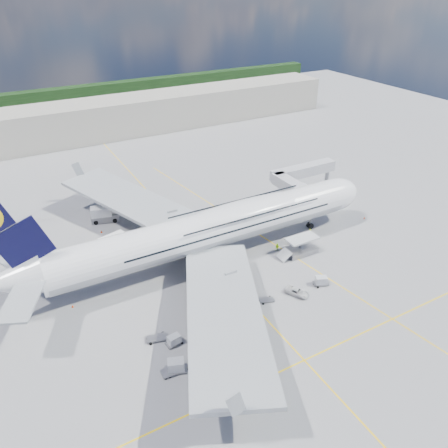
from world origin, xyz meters
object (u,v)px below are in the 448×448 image
baggage_tug (241,341)px  cone_wing_right_outer (264,390)px  dolly_nose_far (321,281)px  crew_wing (211,287)px  cone_wing_left_inner (152,227)px  cone_tail (72,306)px  dolly_row_b (176,366)px  dolly_back (157,338)px  dolly_row_c (172,371)px  cone_wing_left_outer (101,232)px  airliner (211,229)px  dolly_nose_near (267,300)px  dolly_row_a (174,340)px  jet_bridge (299,178)px  crew_loader (277,247)px  service_van (297,292)px  cargo_loader (300,248)px  cone_wing_right_inner (189,291)px  catering_truck_outer (105,215)px  catering_truck_inner (118,246)px  crew_tug (211,312)px  crew_van (310,233)px  cone_nose (364,218)px  crew_nose (310,211)px

baggage_tug → cone_wing_right_outer: (-1.68, -8.89, -0.59)m
dolly_nose_far → crew_wing: 20.03m
cone_wing_left_inner → cone_tail: 28.27m
dolly_row_b → dolly_back: size_ratio=1.05×
dolly_row_c → cone_wing_left_outer: size_ratio=5.66×
baggage_tug → cone_wing_right_outer: size_ratio=5.93×
airliner → dolly_nose_near: airliner is taller
dolly_nose_near → cone_wing_left_outer: 41.26m
dolly_nose_near → baggage_tug: baggage_tug is taller
dolly_back → dolly_row_a: bearing=-33.1°
baggage_tug → cone_wing_left_outer: bearing=103.9°
cone_wing_left_outer → jet_bridge: bearing=-11.8°
jet_bridge → crew_loader: (-16.46, -14.96, -5.95)m
crew_loader → cone_wing_left_outer: crew_loader is taller
cone_wing_left_inner → cone_wing_right_outer: size_ratio=1.09×
dolly_row_a → service_van: (23.73, 0.45, -0.29)m
dolly_nose_near → cargo_loader: bearing=53.7°
dolly_nose_far → cone_wing_right_outer: dolly_nose_far is taller
airliner → cone_wing_right_inner: size_ratio=132.74×
cone_wing_left_outer → catering_truck_outer: bearing=64.1°
crew_loader → cone_tail: crew_loader is taller
crew_loader → cone_wing_right_outer: (-21.52, -27.69, -0.65)m
baggage_tug → catering_truck_inner: 34.25m
catering_truck_inner → cone_wing_right_outer: bearing=-95.0°
baggage_tug → service_van: (14.78, 5.52, -0.25)m
dolly_row_c → crew_tug: 12.85m
dolly_row_b → cone_wing_right_inner: bearing=79.4°
crew_wing → dolly_back: bearing=109.4°
baggage_tug → cone_wing_left_outer: 44.44m
dolly_nose_far → dolly_row_c: bearing=-144.4°
dolly_nose_far → crew_van: size_ratio=1.71×
dolly_nose_near → crew_tug: (-10.23, 1.29, 0.56)m
dolly_back → catering_truck_inner: catering_truck_inner is taller
crew_van → cone_wing_left_outer: bearing=11.7°
crew_van → cone_wing_left_inner: (-28.56, 19.93, -0.65)m
dolly_nose_far → cone_nose: dolly_nose_far is taller
dolly_nose_far → cargo_loader: bearing=99.0°
catering_truck_outer → cone_nose: size_ratio=13.81×
baggage_tug → crew_loader: baggage_tug is taller
dolly_row_c → cone_wing_right_outer: 13.24m
airliner → dolly_row_c: 29.76m
cone_wing_right_inner → cone_wing_right_outer: bearing=-89.9°
cone_wing_left_inner → cargo_loader: bearing=-46.8°
dolly_row_b → crew_loader: dolly_row_b is taller
crew_nose → cone_wing_left_outer: size_ratio=2.81×
dolly_row_c → service_van: size_ratio=0.77×
catering_truck_inner → service_van: bearing=-64.0°
cone_wing_left_inner → dolly_row_c: bearing=-106.8°
dolly_row_a → crew_van: bearing=13.7°
cargo_loader → dolly_row_c: bearing=-155.8°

